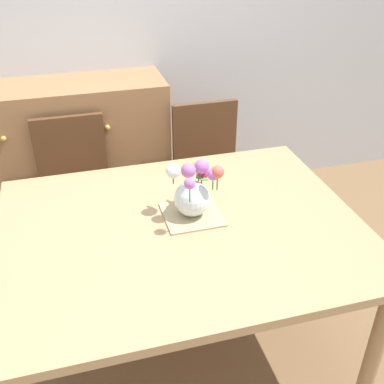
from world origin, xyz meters
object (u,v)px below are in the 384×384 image
(chair_left, at_px, (75,182))
(dresser, at_px, (62,158))
(dining_table, at_px, (182,241))
(flower_vase, at_px, (193,190))
(chair_right, at_px, (209,164))

(chair_left, relative_size, dresser, 0.64)
(dining_table, height_order, dresser, dresser)
(dresser, bearing_deg, flower_vase, -66.17)
(dresser, bearing_deg, chair_right, -23.16)
(dining_table, height_order, chair_left, chair_left)
(flower_vase, bearing_deg, dining_table, -134.72)
(chair_right, xyz_separation_m, flower_vase, (-0.35, -0.87, 0.37))
(dining_table, height_order, flower_vase, flower_vase)
(dining_table, bearing_deg, dresser, 110.10)
(chair_left, distance_m, dresser, 0.39)
(dining_table, distance_m, chair_left, 1.04)
(chair_left, relative_size, flower_vase, 3.29)
(chair_left, xyz_separation_m, dresser, (-0.06, 0.39, -0.02))
(chair_left, distance_m, flower_vase, 1.07)
(dining_table, xyz_separation_m, dresser, (-0.49, 1.33, -0.18))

